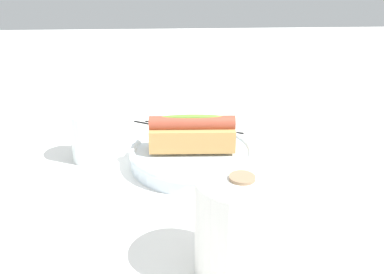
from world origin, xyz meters
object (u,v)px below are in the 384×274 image
chopstick_near (179,129)px  chopstick_far (193,126)px  serving_bowl (192,155)px  water_glass (90,139)px  paper_towel_roll (240,226)px  hotdog_front (192,133)px

chopstick_near → chopstick_far: 0.03m
serving_bowl → chopstick_near: size_ratio=1.02×
water_glass → chopstick_near: size_ratio=0.41×
water_glass → paper_towel_roll: bearing=125.9°
hotdog_front → paper_towel_roll: 0.29m
hotdog_front → chopstick_near: bearing=-82.7°
hotdog_front → chopstick_far: 0.18m
paper_towel_roll → hotdog_front: bearing=-81.1°
hotdog_front → paper_towel_roll: bearing=98.9°
chopstick_far → hotdog_front: bearing=106.6°
water_glass → paper_towel_roll: paper_towel_roll is taller
serving_bowl → hotdog_front: hotdog_front is taller
serving_bowl → water_glass: water_glass is taller
paper_towel_roll → chopstick_far: paper_towel_roll is taller
chopstick_near → chopstick_far: bearing=-130.9°
water_glass → paper_towel_roll: 0.39m
serving_bowl → water_glass: 0.19m
paper_towel_roll → chopstick_near: paper_towel_roll is taller
hotdog_front → paper_towel_roll: (-0.05, 0.29, 0.00)m
hotdog_front → chopstick_far: (-0.01, -0.17, -0.06)m
water_glass → chopstick_far: water_glass is taller
serving_bowl → paper_towel_roll: bearing=98.9°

